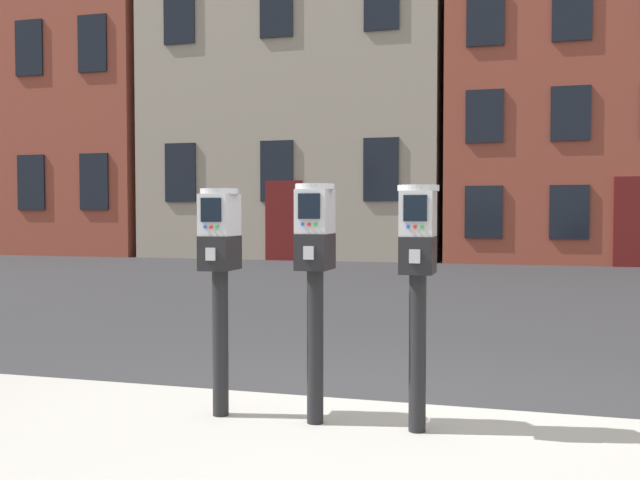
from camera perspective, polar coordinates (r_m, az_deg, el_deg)
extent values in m
plane|color=#28282B|center=(4.28, 4.11, -15.26)|extent=(160.00, 160.00, 0.00)
cylinder|color=black|center=(4.07, -8.02, -8.19)|extent=(0.09, 0.09, 0.83)
cube|color=black|center=(4.01, -8.06, -1.03)|extent=(0.17, 0.24, 0.19)
cube|color=#A5A8AD|center=(3.89, -8.80, -1.13)|extent=(0.06, 0.01, 0.07)
cube|color=#B7BABF|center=(4.00, -8.08, 2.01)|extent=(0.17, 0.23, 0.23)
cube|color=black|center=(3.89, -8.78, 2.41)|extent=(0.12, 0.01, 0.13)
cylinder|color=blue|center=(3.91, -9.25, 1.04)|extent=(0.02, 0.01, 0.02)
cylinder|color=red|center=(3.89, -8.78, 1.04)|extent=(0.02, 0.01, 0.02)
cylinder|color=green|center=(3.88, -8.31, 1.03)|extent=(0.02, 0.01, 0.02)
cylinder|color=#B7BABF|center=(4.00, -8.09, 3.90)|extent=(0.22, 0.22, 0.03)
cylinder|color=black|center=(3.89, -0.39, -8.57)|extent=(0.09, 0.09, 0.84)
cube|color=black|center=(3.82, -0.39, -0.94)|extent=(0.17, 0.24, 0.19)
cube|color=#A5A8AD|center=(3.70, -0.93, -1.04)|extent=(0.06, 0.01, 0.07)
cube|color=#B7BABF|center=(3.82, -0.39, 2.31)|extent=(0.17, 0.23, 0.24)
cube|color=black|center=(3.70, -0.89, 2.75)|extent=(0.12, 0.01, 0.13)
cylinder|color=blue|center=(3.71, -1.42, 1.28)|extent=(0.02, 0.01, 0.02)
cylinder|color=red|center=(3.70, -0.90, 1.27)|extent=(0.02, 0.01, 0.02)
cylinder|color=green|center=(3.69, -0.38, 1.27)|extent=(0.02, 0.01, 0.02)
cylinder|color=#B7BABF|center=(3.82, -0.40, 4.32)|extent=(0.22, 0.22, 0.03)
cylinder|color=black|center=(3.78, 7.85, -8.97)|extent=(0.09, 0.09, 0.83)
cube|color=black|center=(3.71, 7.89, -1.19)|extent=(0.17, 0.24, 0.19)
cube|color=#A5A8AD|center=(3.59, 7.63, -1.31)|extent=(0.06, 0.01, 0.07)
cube|color=#B7BABF|center=(3.71, 7.91, 2.11)|extent=(0.17, 0.23, 0.24)
cube|color=black|center=(3.59, 7.67, 2.56)|extent=(0.12, 0.01, 0.13)
cylinder|color=blue|center=(3.59, 7.10, 1.06)|extent=(0.02, 0.01, 0.02)
cylinder|color=red|center=(3.59, 7.65, 1.05)|extent=(0.02, 0.01, 0.02)
cylinder|color=green|center=(3.58, 8.21, 1.05)|extent=(0.02, 0.01, 0.02)
cylinder|color=#B7BABF|center=(3.71, 7.92, 4.17)|extent=(0.22, 0.22, 0.03)
cube|color=brown|center=(25.68, -20.14, 12.34)|extent=(8.31, 5.85, 11.64)
cube|color=black|center=(22.30, -22.23, 4.31)|extent=(0.90, 0.06, 1.60)
cube|color=black|center=(21.10, -17.73, 4.50)|extent=(0.90, 0.06, 1.60)
cube|color=black|center=(22.78, -22.39, 14.12)|extent=(0.90, 0.06, 1.60)
cube|color=black|center=(21.61, -17.87, 14.84)|extent=(0.90, 0.06, 1.60)
cube|color=#9E9384|center=(21.73, -1.29, 15.96)|extent=(8.33, 5.05, 12.83)
cube|color=black|center=(19.78, -11.18, 5.35)|extent=(0.90, 0.06, 1.60)
cube|color=black|center=(18.72, -3.51, 5.56)|extent=(0.90, 0.06, 1.60)
cube|color=black|center=(18.02, 4.93, 5.69)|extent=(0.90, 0.06, 1.60)
cube|color=black|center=(20.46, -11.28, 17.40)|extent=(0.90, 0.06, 1.60)
cube|color=black|center=(19.43, -3.54, 18.26)|extent=(0.90, 0.06, 1.60)
cube|color=#591414|center=(18.63, -2.94, 1.57)|extent=(1.00, 0.07, 2.10)
cube|color=brown|center=(21.02, 21.69, 11.34)|extent=(7.90, 5.80, 9.30)
cube|color=black|center=(17.71, 13.03, 2.22)|extent=(0.90, 0.06, 1.28)
cube|color=black|center=(17.75, 19.42, 2.14)|extent=(0.90, 0.06, 1.28)
cube|color=black|center=(17.86, 13.10, 9.69)|extent=(0.90, 0.06, 1.28)
cube|color=black|center=(17.89, 19.52, 9.61)|extent=(0.90, 0.06, 1.28)
cube|color=black|center=(18.31, 13.17, 16.92)|extent=(0.90, 0.06, 1.28)
cube|color=black|center=(18.34, 19.63, 16.82)|extent=(0.90, 0.06, 1.28)
cube|color=#591414|center=(17.91, 24.13, 1.34)|extent=(1.00, 0.07, 2.10)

